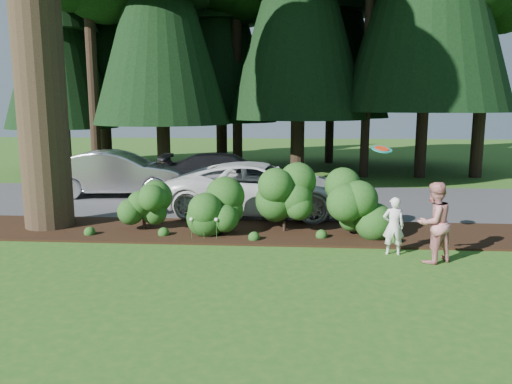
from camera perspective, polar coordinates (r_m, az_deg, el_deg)
ground at (r=9.75m, az=-6.68°, el=-9.32°), size 80.00×80.00×0.00m
mulch_bed at (r=12.81m, az=-3.95°, el=-4.47°), size 16.00×2.50×0.05m
driveway at (r=16.93m, az=-1.92°, el=-0.95°), size 22.00×6.00×0.03m
shrub_row at (r=12.45m, az=-0.56°, el=-1.18°), size 6.53×1.60×1.61m
lily_cluster at (r=11.93m, az=-5.98°, el=-3.25°), size 0.69×0.09×0.57m
car_silver_wagon at (r=18.31m, az=-15.48°, el=2.06°), size 4.96×2.23×1.58m
car_white_suv at (r=14.66m, az=0.56°, el=0.42°), size 5.60×2.86×1.52m
car_dark_suv at (r=18.46m, az=-3.19°, el=2.23°), size 5.07×2.42×1.43m
child at (r=11.17m, az=15.44°, el=-3.75°), size 0.48×0.33×1.26m
adult at (r=10.81m, az=19.65°, el=-3.31°), size 1.02×0.96×1.67m
frisbee at (r=11.24m, az=14.18°, el=4.78°), size 0.46×0.44×0.19m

